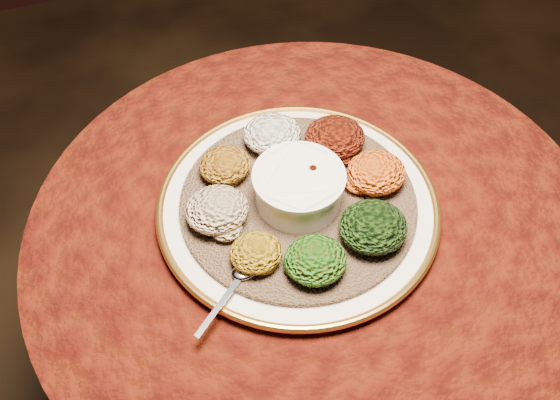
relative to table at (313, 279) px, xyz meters
name	(u,v)px	position (x,y,z in m)	size (l,w,h in m)	color
table	(313,279)	(0.00, 0.00, 0.00)	(0.96, 0.96, 0.73)	black
platter	(298,206)	(-0.02, 0.03, 0.19)	(0.58, 0.58, 0.02)	silver
injera	(298,202)	(-0.02, 0.03, 0.20)	(0.39, 0.39, 0.01)	#8B6445
stew_bowl	(299,186)	(-0.02, 0.03, 0.24)	(0.15, 0.15, 0.06)	white
spoon	(240,277)	(-0.16, -0.08, 0.21)	(0.12, 0.10, 0.01)	silver
portion_ayib	(272,134)	(-0.02, 0.17, 0.23)	(0.10, 0.10, 0.05)	white
portion_kitfo	(335,137)	(0.08, 0.12, 0.23)	(0.11, 0.10, 0.05)	black
portion_tikil	(376,172)	(0.11, 0.03, 0.23)	(0.10, 0.09, 0.05)	#B07C0E
portion_gomen	(373,227)	(0.06, -0.08, 0.23)	(0.11, 0.10, 0.05)	black
portion_mixveg	(315,260)	(-0.05, -0.10, 0.23)	(0.09, 0.09, 0.05)	#A72B0A
portion_kik	(256,253)	(-0.12, -0.06, 0.23)	(0.08, 0.08, 0.04)	#A1730E
portion_timatim	(217,210)	(-0.16, 0.04, 0.23)	(0.10, 0.10, 0.05)	maroon
portion_shiro	(225,165)	(-0.12, 0.13, 0.23)	(0.09, 0.08, 0.04)	#8E5F11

